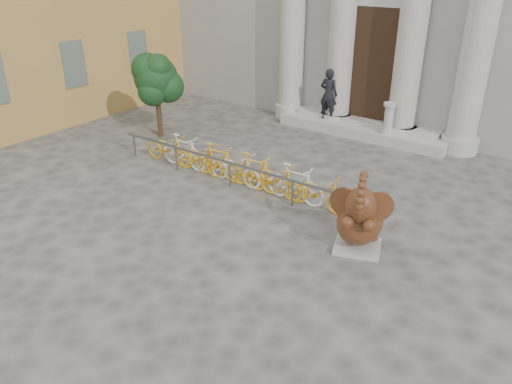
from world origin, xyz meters
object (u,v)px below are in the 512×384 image
Objects in this scene: tree at (156,79)px; pedestrian at (329,94)px; elephant_statue at (360,220)px; bike_rack at (235,167)px.

tree is 1.59× the size of pedestrian.
pedestrian is (-4.48, 6.83, 0.55)m from elephant_statue.
elephant_statue is at bearing -17.18° from tree.
bike_rack is 4.44× the size of pedestrian.
bike_rack is 5.74m from pedestrian.
bike_rack is at bearing 145.19° from elephant_statue.
elephant_statue is 0.68× the size of tree.
elephant_statue is 8.18m from pedestrian.
bike_rack is 2.79× the size of tree.
pedestrian is at bearing 92.55° from bike_rack.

